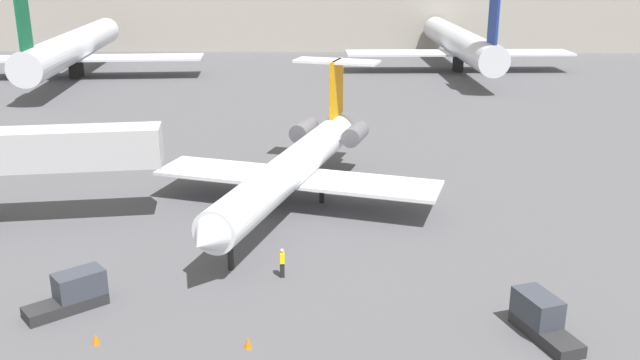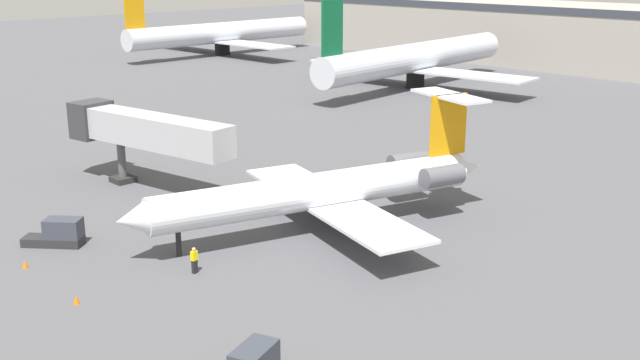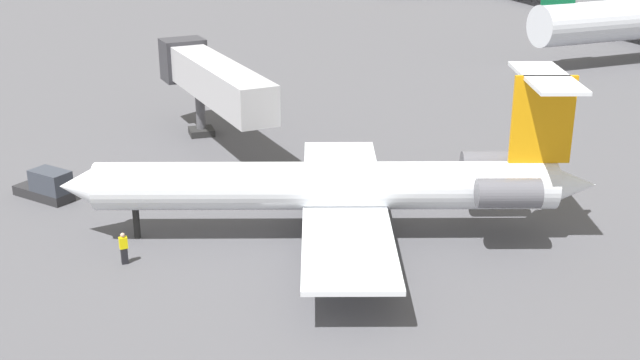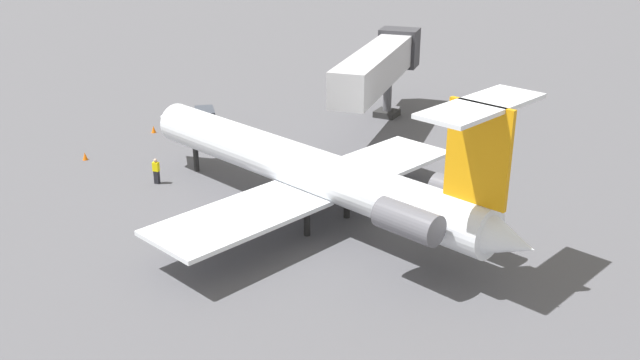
# 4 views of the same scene
# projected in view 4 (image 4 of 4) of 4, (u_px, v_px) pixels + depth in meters

# --- Properties ---
(ground_plane) EXTENTS (400.00, 400.00, 0.10)m
(ground_plane) POSITION_uv_depth(u_px,v_px,m) (273.00, 206.00, 42.17)
(ground_plane) COLOR #4C4C51
(regional_jet) EXTENTS (20.73, 27.94, 8.91)m
(regional_jet) POSITION_uv_depth(u_px,v_px,m) (314.00, 170.00, 39.00)
(regional_jet) COLOR silver
(regional_jet) RESTS_ON ground_plane
(jet_bridge) EXTENTS (17.40, 5.64, 6.67)m
(jet_bridge) POSITION_uv_depth(u_px,v_px,m) (381.00, 64.00, 55.00)
(jet_bridge) COLOR #ADADB2
(jet_bridge) RESTS_ON ground_plane
(ground_crew_marshaller) EXTENTS (0.32, 0.43, 1.69)m
(ground_crew_marshaller) POSITION_uv_depth(u_px,v_px,m) (156.00, 171.00, 45.00)
(ground_crew_marshaller) COLOR black
(ground_crew_marshaller) RESTS_ON ground_plane
(baggage_tug_trailing) EXTENTS (3.94, 3.68, 1.90)m
(baggage_tug_trailing) POSITION_uv_depth(u_px,v_px,m) (205.00, 121.00, 55.05)
(baggage_tug_trailing) COLOR #262628
(baggage_tug_trailing) RESTS_ON ground_plane
(traffic_cone_near) EXTENTS (0.36, 0.36, 0.55)m
(traffic_cone_near) POSITION_uv_depth(u_px,v_px,m) (85.00, 156.00, 49.26)
(traffic_cone_near) COLOR orange
(traffic_cone_near) RESTS_ON ground_plane
(traffic_cone_mid) EXTENTS (0.36, 0.36, 0.55)m
(traffic_cone_mid) POSITION_uv_depth(u_px,v_px,m) (154.00, 129.00, 54.95)
(traffic_cone_mid) COLOR orange
(traffic_cone_mid) RESTS_ON ground_plane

